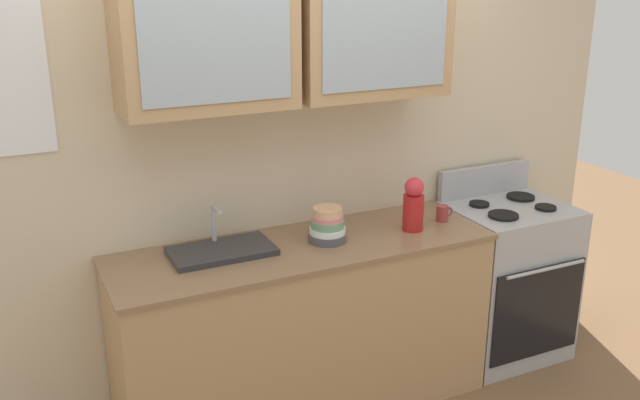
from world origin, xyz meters
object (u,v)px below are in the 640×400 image
object	(u,v)px
vase	(413,205)
cup_near_sink	(443,213)
bowl_stack	(327,226)
sink_faucet	(221,250)
stove_range	(505,279)

from	to	relation	value
vase	cup_near_sink	distance (m)	0.25
bowl_stack	cup_near_sink	distance (m)	0.70
bowl_stack	cup_near_sink	world-z (taller)	bowl_stack
sink_faucet	cup_near_sink	world-z (taller)	sink_faucet
sink_faucet	bowl_stack	distance (m)	0.54
bowl_stack	vase	world-z (taller)	vase
bowl_stack	cup_near_sink	size ratio (longest dim) A/B	1.95
sink_faucet	vase	size ratio (longest dim) A/B	1.73
vase	cup_near_sink	size ratio (longest dim) A/B	2.87
bowl_stack	stove_range	bearing A→B (deg)	-0.04
stove_range	bowl_stack	size ratio (longest dim) A/B	5.68
stove_range	vase	size ratio (longest dim) A/B	3.86
stove_range	sink_faucet	size ratio (longest dim) A/B	2.22
vase	cup_near_sink	xyz separation A→B (m)	(0.22, 0.05, -0.10)
vase	cup_near_sink	world-z (taller)	vase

